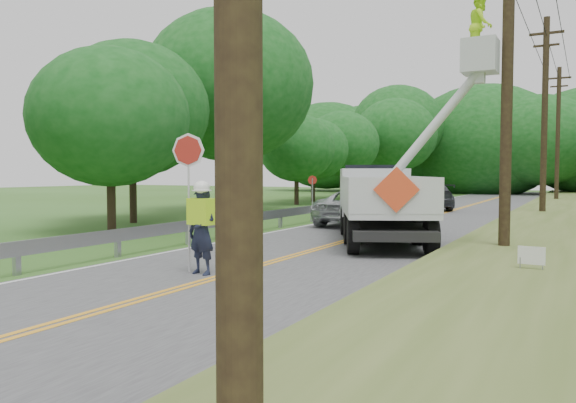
% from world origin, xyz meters
% --- Properties ---
extents(ground, '(140.00, 140.00, 0.00)m').
position_xyz_m(ground, '(0.00, 0.00, 0.00)').
color(ground, '#325919').
rests_on(ground, ground).
extents(road, '(7.20, 96.00, 0.03)m').
position_xyz_m(road, '(0.00, 14.00, 0.01)').
color(road, '#454446').
rests_on(road, ground).
extents(guardrail, '(0.18, 48.00, 0.77)m').
position_xyz_m(guardrail, '(-4.02, 14.91, 0.55)').
color(guardrail, '#9798A0').
rests_on(guardrail, ground).
extents(utility_poles, '(1.60, 43.30, 10.00)m').
position_xyz_m(utility_poles, '(5.00, 17.02, 5.27)').
color(utility_poles, black).
rests_on(utility_poles, ground).
extents(treeline_left, '(10.73, 57.65, 11.39)m').
position_xyz_m(treeline_left, '(-10.53, 30.05, 5.98)').
color(treeline_left, '#332319').
rests_on(treeline_left, ground).
extents(treeline_horizon, '(58.23, 15.25, 12.47)m').
position_xyz_m(treeline_horizon, '(0.76, 56.07, 5.50)').
color(treeline_horizon, '#114C15').
rests_on(treeline_horizon, ground).
extents(flagger, '(1.19, 0.55, 3.12)m').
position_xyz_m(flagger, '(-0.53, 2.95, 1.13)').
color(flagger, '#191E33').
rests_on(flagger, road).
extents(bucket_truck, '(6.22, 7.55, 7.03)m').
position_xyz_m(bucket_truck, '(0.95, 11.04, 1.59)').
color(bucket_truck, black).
rests_on(bucket_truck, road).
extents(suv_silver, '(2.75, 5.57, 1.52)m').
position_xyz_m(suv_silver, '(-1.54, 15.70, 0.78)').
color(suv_silver, silver).
rests_on(suv_silver, road).
extents(suv_darkgrey, '(4.32, 6.05, 1.63)m').
position_xyz_m(suv_darkgrey, '(-1.50, 27.04, 0.83)').
color(suv_darkgrey, '#37393F').
rests_on(suv_darkgrey, road).
extents(stop_sign_permanent, '(0.44, 0.16, 2.12)m').
position_xyz_m(stop_sign_permanent, '(-4.72, 17.33, 1.37)').
color(stop_sign_permanent, '#9798A0').
rests_on(stop_sign_permanent, ground).
extents(yard_sign, '(0.53, 0.07, 0.76)m').
position_xyz_m(yard_sign, '(5.97, 5.35, 0.55)').
color(yard_sign, white).
rests_on(yard_sign, ground).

